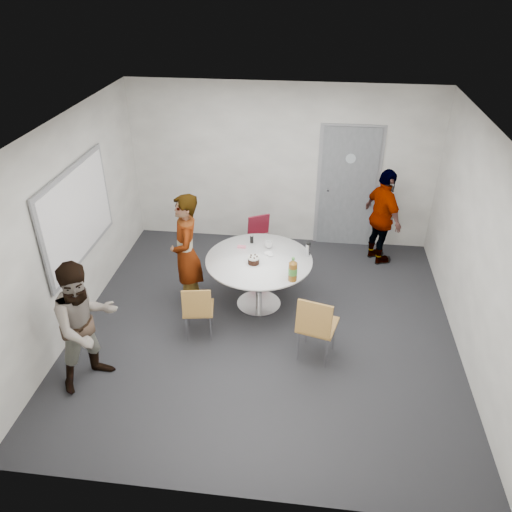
# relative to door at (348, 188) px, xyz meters

# --- Properties ---
(floor) EXTENTS (5.00, 5.00, 0.00)m
(floor) POSITION_rel_door_xyz_m (-1.10, -2.48, -1.03)
(floor) COLOR #232427
(floor) RESTS_ON ground
(ceiling) EXTENTS (5.00, 5.00, 0.00)m
(ceiling) POSITION_rel_door_xyz_m (-1.10, -2.48, 1.67)
(ceiling) COLOR silver
(ceiling) RESTS_ON wall_back
(wall_back) EXTENTS (5.00, 0.00, 5.00)m
(wall_back) POSITION_rel_door_xyz_m (-1.10, 0.02, 0.32)
(wall_back) COLOR #B2AFA9
(wall_back) RESTS_ON floor
(wall_left) EXTENTS (0.00, 5.00, 5.00)m
(wall_left) POSITION_rel_door_xyz_m (-3.60, -2.48, 0.32)
(wall_left) COLOR #B2AFA9
(wall_left) RESTS_ON floor
(wall_right) EXTENTS (0.00, 5.00, 5.00)m
(wall_right) POSITION_rel_door_xyz_m (1.40, -2.48, 0.32)
(wall_right) COLOR #B2AFA9
(wall_right) RESTS_ON floor
(wall_front) EXTENTS (5.00, 0.00, 5.00)m
(wall_front) POSITION_rel_door_xyz_m (-1.10, -4.98, 0.32)
(wall_front) COLOR #B2AFA9
(wall_front) RESTS_ON floor
(door) EXTENTS (1.02, 0.17, 2.12)m
(door) POSITION_rel_door_xyz_m (0.00, 0.00, 0.00)
(door) COLOR slate
(door) RESTS_ON wall_back
(whiteboard) EXTENTS (0.04, 1.90, 1.25)m
(whiteboard) POSITION_rel_door_xyz_m (-3.56, -2.28, 0.42)
(whiteboard) COLOR gray
(whiteboard) RESTS_ON wall_left
(table) EXTENTS (1.46, 1.46, 1.10)m
(table) POSITION_rel_door_xyz_m (-1.20, -2.00, -0.37)
(table) COLOR white
(table) RESTS_ON floor
(chair_near_left) EXTENTS (0.44, 0.47, 0.80)m
(chair_near_left) POSITION_rel_door_xyz_m (-1.92, -2.79, -0.54)
(chair_near_left) COLOR brown
(chair_near_left) RESTS_ON floor
(chair_near_right) EXTENTS (0.54, 0.57, 0.93)m
(chair_near_right) POSITION_rel_door_xyz_m (-0.43, -3.03, -0.46)
(chair_near_right) COLOR brown
(chair_near_right) RESTS_ON floor
(chair_far) EXTENTS (0.52, 0.53, 0.79)m
(chair_far) POSITION_rel_door_xyz_m (-1.35, -0.78, -0.55)
(chair_far) COLOR maroon
(chair_far) RESTS_ON floor
(person_main) EXTENTS (0.57, 0.71, 1.72)m
(person_main) POSITION_rel_door_xyz_m (-2.21, -2.13, -0.17)
(person_main) COLOR #A5C6EA
(person_main) RESTS_ON floor
(person_left) EXTENTS (0.95, 0.98, 1.59)m
(person_left) POSITION_rel_door_xyz_m (-2.97, -3.67, -0.23)
(person_left) COLOR white
(person_left) RESTS_ON floor
(person_right) EXTENTS (0.75, 1.00, 1.58)m
(person_right) POSITION_rel_door_xyz_m (0.55, -0.53, -0.24)
(person_right) COLOR black
(person_right) RESTS_ON floor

